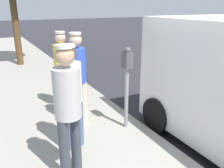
% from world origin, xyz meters
% --- Properties ---
extents(ground_plane, '(80.00, 80.00, 0.00)m').
position_xyz_m(ground_plane, '(0.00, 0.00, 0.00)').
color(ground_plane, '#2D2D33').
extents(parking_meter_near, '(0.14, 0.18, 1.52)m').
position_xyz_m(parking_meter_near, '(1.35, -0.92, 1.18)').
color(parking_meter_near, gray).
rests_on(parking_meter_near, sidewalk_slab).
extents(pedestrian_in_white, '(0.36, 0.34, 1.67)m').
position_xyz_m(pedestrian_in_white, '(2.44, -0.76, 1.10)').
color(pedestrian_in_white, '#4C608C').
rests_on(pedestrian_in_white, sidewalk_slab).
extents(pedestrian_in_gray, '(0.34, 0.34, 1.76)m').
position_xyz_m(pedestrian_in_gray, '(2.69, -0.16, 1.17)').
color(pedestrian_in_gray, '#383D47').
rests_on(pedestrian_in_gray, sidewalk_slab).
extents(pedestrian_in_blue, '(0.34, 0.34, 1.75)m').
position_xyz_m(pedestrian_in_blue, '(2.07, -1.49, 1.16)').
color(pedestrian_in_blue, beige).
rests_on(pedestrian_in_blue, sidewalk_slab).
extents(pedestrian_in_yellow, '(0.34, 0.34, 1.69)m').
position_xyz_m(pedestrian_in_yellow, '(2.09, -2.35, 1.12)').
color(pedestrian_in_yellow, '#726656').
rests_on(pedestrian_in_yellow, sidewalk_slab).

